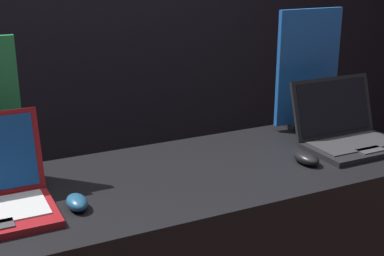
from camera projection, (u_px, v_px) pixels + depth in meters
mouse_front at (77, 202)px, 1.48m from camera, size 0.06×0.10×0.04m
laptop_back at (347, 131)px, 1.97m from camera, size 0.36×0.30×0.23m
mouse_back at (306, 158)px, 1.80m from camera, size 0.07×0.11×0.04m
promo_stand_back at (308, 72)px, 2.13m from camera, size 0.29×0.07×0.48m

